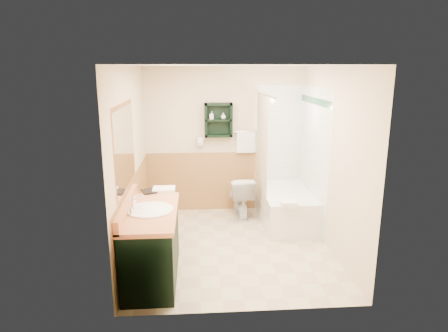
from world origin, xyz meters
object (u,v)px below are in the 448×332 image
wall_shelf (218,120)px  toilet (240,197)px  hair_dryer (200,141)px  vanity (152,245)px  soap_bottle_b (223,117)px  vanity_book (142,185)px  bathtub (286,206)px  soap_bottle_a (212,117)px

wall_shelf → toilet: size_ratio=0.81×
hair_dryer → vanity: size_ratio=0.18×
vanity → soap_bottle_b: soap_bottle_b is taller
hair_dryer → vanity_book: 1.73m
bathtub → toilet: toilet is taller
soap_bottle_b → bathtub: bearing=-30.1°
wall_shelf → soap_bottle_a: wall_shelf is taller
toilet → wall_shelf: bearing=-44.0°
soap_bottle_a → soap_bottle_b: bearing=0.0°
wall_shelf → vanity: wall_shelf is taller
vanity → vanity_book: 0.85m
toilet → vanity_book: (-1.39, -1.23, 0.60)m
wall_shelf → vanity_book: wall_shelf is taller
toilet → soap_bottle_a: bearing=-35.8°
vanity_book → vanity: bearing=-97.9°
hair_dryer → soap_bottle_a: soap_bottle_a is taller
hair_dryer → bathtub: (1.33, -0.58, -0.94)m
vanity_book → soap_bottle_a: (0.95, 1.51, 0.66)m
vanity → soap_bottle_a: (0.79, 2.16, 1.18)m
soap_bottle_a → vanity: bearing=-110.0°
wall_shelf → toilet: (0.33, -0.29, -1.22)m
toilet → soap_bottle_b: 1.33m
vanity → toilet: (1.23, 1.88, -0.08)m
soap_bottle_b → vanity: bearing=-114.3°
wall_shelf → vanity_book: 1.95m
wall_shelf → bathtub: (1.03, -0.55, -1.29)m
soap_bottle_b → wall_shelf: bearing=176.4°
vanity → bathtub: (1.92, 1.61, -0.15)m
toilet → soap_bottle_a: soap_bottle_a is taller
hair_dryer → soap_bottle_a: bearing=-8.9°
bathtub → soap_bottle_b: 1.73m
wall_shelf → soap_bottle_b: wall_shelf is taller
wall_shelf → soap_bottle_b: size_ratio=5.40×
soap_bottle_a → toilet: bearing=-32.3°
soap_bottle_b → hair_dryer: bearing=175.5°
toilet → vanity_book: 1.95m
soap_bottle_b → vanity_book: bearing=-127.1°
wall_shelf → bathtub: bearing=-28.4°
hair_dryer → toilet: bearing=-26.1°
soap_bottle_a → soap_bottle_b: soap_bottle_b is taller
wall_shelf → vanity_book: size_ratio=2.46×
vanity → bathtub: bearing=40.0°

